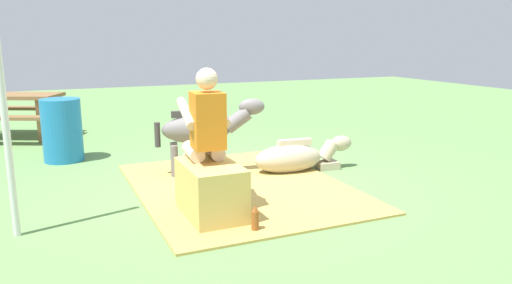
{
  "coord_description": "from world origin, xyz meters",
  "views": [
    {
      "loc": [
        -5.02,
        1.99,
        1.67
      ],
      "look_at": [
        -0.27,
        -0.1,
        0.55
      ],
      "focal_mm": 34.27,
      "sensor_mm": 36.0,
      "label": 1
    }
  ],
  "objects_px": {
    "soda_bottle": "(255,219)",
    "picnic_bench": "(13,104)",
    "person_seated": "(205,133)",
    "water_barrel": "(62,130)",
    "tent_pole_left": "(2,92)",
    "pony_lying": "(296,157)",
    "hay_bale": "(211,191)",
    "pony_standing": "(204,130)"
  },
  "relations": [
    {
      "from": "hay_bale",
      "to": "pony_standing",
      "type": "distance_m",
      "value": 1.51
    },
    {
      "from": "hay_bale",
      "to": "pony_lying",
      "type": "bearing_deg",
      "value": -54.02
    },
    {
      "from": "soda_bottle",
      "to": "tent_pole_left",
      "type": "bearing_deg",
      "value": 68.19
    },
    {
      "from": "person_seated",
      "to": "pony_lying",
      "type": "height_order",
      "value": "person_seated"
    },
    {
      "from": "person_seated",
      "to": "water_barrel",
      "type": "relative_size",
      "value": 1.64
    },
    {
      "from": "picnic_bench",
      "to": "tent_pole_left",
      "type": "bearing_deg",
      "value": -178.03
    },
    {
      "from": "person_seated",
      "to": "tent_pole_left",
      "type": "height_order",
      "value": "tent_pole_left"
    },
    {
      "from": "pony_lying",
      "to": "water_barrel",
      "type": "xyz_separation_m",
      "value": [
        1.79,
        2.64,
        0.24
      ]
    },
    {
      "from": "soda_bottle",
      "to": "picnic_bench",
      "type": "xyz_separation_m",
      "value": [
        5.29,
        2.05,
        0.46
      ]
    },
    {
      "from": "pony_lying",
      "to": "picnic_bench",
      "type": "height_order",
      "value": "picnic_bench"
    },
    {
      "from": "person_seated",
      "to": "pony_standing",
      "type": "height_order",
      "value": "person_seated"
    },
    {
      "from": "hay_bale",
      "to": "picnic_bench",
      "type": "height_order",
      "value": "picnic_bench"
    },
    {
      "from": "hay_bale",
      "to": "water_barrel",
      "type": "bearing_deg",
      "value": 22.05
    },
    {
      "from": "pony_standing",
      "to": "water_barrel",
      "type": "relative_size",
      "value": 1.55
    },
    {
      "from": "tent_pole_left",
      "to": "person_seated",
      "type": "bearing_deg",
      "value": -92.84
    },
    {
      "from": "person_seated",
      "to": "pony_standing",
      "type": "xyz_separation_m",
      "value": [
        1.26,
        -0.39,
        -0.22
      ]
    },
    {
      "from": "soda_bottle",
      "to": "tent_pole_left",
      "type": "height_order",
      "value": "tent_pole_left"
    },
    {
      "from": "tent_pole_left",
      "to": "hay_bale",
      "type": "bearing_deg",
      "value": -98.55
    },
    {
      "from": "pony_standing",
      "to": "pony_lying",
      "type": "height_order",
      "value": "pony_standing"
    },
    {
      "from": "person_seated",
      "to": "tent_pole_left",
      "type": "relative_size",
      "value": 0.57
    },
    {
      "from": "pony_standing",
      "to": "pony_lying",
      "type": "xyz_separation_m",
      "value": [
        -0.35,
        -1.08,
        -0.38
      ]
    },
    {
      "from": "person_seated",
      "to": "picnic_bench",
      "type": "relative_size",
      "value": 0.73
    },
    {
      "from": "pony_standing",
      "to": "soda_bottle",
      "type": "bearing_deg",
      "value": 175.05
    },
    {
      "from": "hay_bale",
      "to": "picnic_bench",
      "type": "xyz_separation_m",
      "value": [
        4.78,
        1.82,
        0.32
      ]
    },
    {
      "from": "soda_bottle",
      "to": "water_barrel",
      "type": "distance_m",
      "value": 3.66
    },
    {
      "from": "hay_bale",
      "to": "water_barrel",
      "type": "height_order",
      "value": "water_barrel"
    },
    {
      "from": "pony_standing",
      "to": "water_barrel",
      "type": "xyz_separation_m",
      "value": [
        1.44,
        1.56,
        -0.14
      ]
    },
    {
      "from": "person_seated",
      "to": "picnic_bench",
      "type": "height_order",
      "value": "person_seated"
    },
    {
      "from": "hay_bale",
      "to": "tent_pole_left",
      "type": "xyz_separation_m",
      "value": [
        0.25,
        1.67,
        0.97
      ]
    },
    {
      "from": "tent_pole_left",
      "to": "picnic_bench",
      "type": "xyz_separation_m",
      "value": [
        4.53,
        0.16,
        -0.65
      ]
    },
    {
      "from": "person_seated",
      "to": "pony_lying",
      "type": "distance_m",
      "value": 1.83
    },
    {
      "from": "water_barrel",
      "to": "person_seated",
      "type": "bearing_deg",
      "value": -156.58
    },
    {
      "from": "pony_lying",
      "to": "soda_bottle",
      "type": "height_order",
      "value": "pony_lying"
    },
    {
      "from": "pony_lying",
      "to": "tent_pole_left",
      "type": "relative_size",
      "value": 0.55
    },
    {
      "from": "person_seated",
      "to": "soda_bottle",
      "type": "relative_size",
      "value": 5.55
    },
    {
      "from": "water_barrel",
      "to": "tent_pole_left",
      "type": "distance_m",
      "value": 2.78
    },
    {
      "from": "pony_standing",
      "to": "picnic_bench",
      "type": "distance_m",
      "value": 4.03
    },
    {
      "from": "pony_lying",
      "to": "picnic_bench",
      "type": "bearing_deg",
      "value": 41.69
    },
    {
      "from": "person_seated",
      "to": "water_barrel",
      "type": "height_order",
      "value": "person_seated"
    },
    {
      "from": "water_barrel",
      "to": "pony_lying",
      "type": "bearing_deg",
      "value": -124.12
    },
    {
      "from": "pony_standing",
      "to": "tent_pole_left",
      "type": "relative_size",
      "value": 0.54
    },
    {
      "from": "person_seated",
      "to": "pony_standing",
      "type": "bearing_deg",
      "value": -17.25
    }
  ]
}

